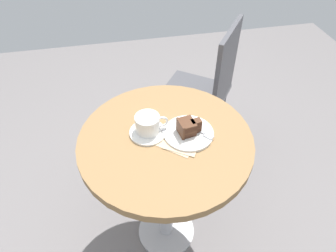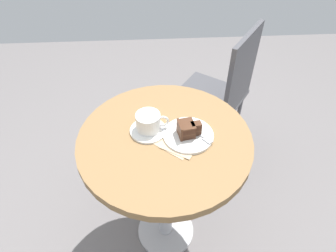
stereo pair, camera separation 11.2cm
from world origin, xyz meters
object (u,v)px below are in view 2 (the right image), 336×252
at_px(teaspoon, 159,127).
at_px(fork, 200,135).
at_px(coffee_cup, 149,121).
at_px(cake_slice, 188,129).
at_px(napkin, 179,142).
at_px(cafe_chair, 223,90).
at_px(saucer, 148,130).
at_px(cake_plate, 188,135).

xyz_separation_m(teaspoon, fork, (0.15, -0.05, 0.00)).
relative_size(coffee_cup, cake_slice, 1.39).
xyz_separation_m(teaspoon, napkin, (0.08, -0.07, -0.01)).
distance_m(fork, cafe_chair, 0.67).
bearing_deg(cake_slice, teaspoon, 156.36).
bearing_deg(fork, saucer, -142.78).
relative_size(coffee_cup, cake_plate, 0.66).
bearing_deg(teaspoon, cake_plate, 21.26).
bearing_deg(cake_plate, cake_slice, -136.88).
height_order(saucer, teaspoon, teaspoon).
bearing_deg(teaspoon, cake_slice, 18.63).
xyz_separation_m(coffee_cup, teaspoon, (0.04, 0.00, -0.03)).
distance_m(coffee_cup, cake_slice, 0.15).
distance_m(coffee_cup, fork, 0.20).
distance_m(saucer, fork, 0.20).
bearing_deg(fork, cake_slice, -138.85).
bearing_deg(coffee_cup, teaspoon, 3.18).
bearing_deg(saucer, cafe_chair, 51.31).
distance_m(cake_plate, fork, 0.05).
relative_size(saucer, fork, 1.12).
bearing_deg(fork, napkin, -116.82).
relative_size(cake_plate, cafe_chair, 0.21).
xyz_separation_m(coffee_cup, cafe_chair, (0.43, 0.53, -0.27)).
distance_m(teaspoon, cafe_chair, 0.69).
relative_size(teaspoon, napkin, 0.45).
height_order(coffee_cup, teaspoon, coffee_cup).
bearing_deg(coffee_cup, cake_plate, -15.32).
distance_m(saucer, coffee_cup, 0.04).
distance_m(cake_plate, cake_slice, 0.03).
relative_size(cake_plate, cake_slice, 2.09).
bearing_deg(napkin, fork, 12.90).
height_order(teaspoon, cafe_chair, cafe_chair).
relative_size(napkin, cafe_chair, 0.22).
height_order(cake_plate, fork, fork).
xyz_separation_m(teaspoon, cafe_chair, (0.39, 0.53, -0.23)).
relative_size(coffee_cup, teaspoon, 1.46).
bearing_deg(cake_plate, teaspoon, 159.00).
bearing_deg(cake_slice, fork, -9.12).
bearing_deg(napkin, teaspoon, 135.93).
xyz_separation_m(coffee_cup, napkin, (0.11, -0.07, -0.04)).
relative_size(saucer, cake_slice, 1.53).
relative_size(coffee_cup, fork, 1.01).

